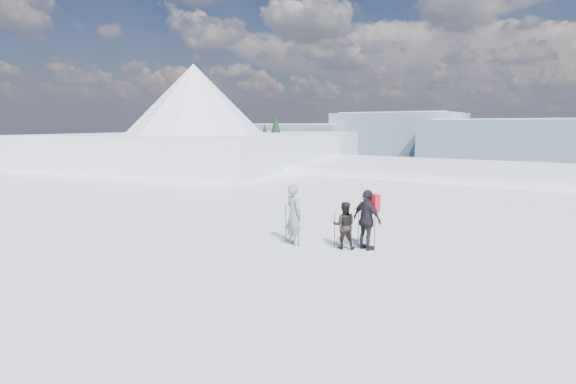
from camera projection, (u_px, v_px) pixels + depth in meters
name	position (u px, v px, depth m)	size (l,w,h in m)	color
lake_basin	(488.00, 252.00, 37.10)	(820.00, 820.00, 71.62)	white
near_ridge	(234.00, 191.00, 50.34)	(31.37, 35.68, 25.62)	white
skier_grey	(294.00, 215.00, 14.70)	(0.73, 0.48, 2.01)	gray
skier_dark	(344.00, 225.00, 14.25)	(0.74, 0.57, 1.52)	black
skier_pack	(367.00, 220.00, 14.09)	(1.13, 0.47, 1.92)	black
backpack	(374.00, 180.00, 14.05)	(0.41, 0.23, 0.56)	red
ski_poles	(333.00, 229.00, 14.33)	(2.85, 0.83, 1.33)	black
skis_loose	(344.00, 233.00, 16.28)	(1.09, 1.54, 0.03)	black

